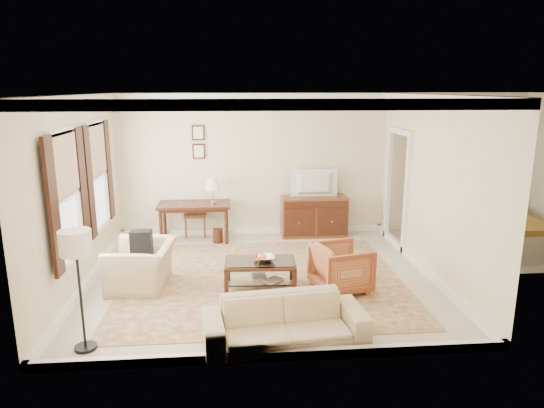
{
  "coord_description": "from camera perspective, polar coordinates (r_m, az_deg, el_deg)",
  "views": [
    {
      "loc": [
        -0.45,
        -7.34,
        2.99
      ],
      "look_at": [
        0.2,
        0.3,
        1.15
      ],
      "focal_mm": 32.0,
      "sensor_mm": 36.0,
      "label": 1
    }
  ],
  "objects": [
    {
      "name": "framed_prints",
      "position": [
        9.89,
        -8.65,
        7.25
      ],
      "size": [
        0.25,
        0.04,
        0.68
      ],
      "primitive_type": null,
      "color": "#3D1C11",
      "rests_on": "room_shell"
    },
    {
      "name": "coffee_table",
      "position": [
        7.42,
        -1.39,
        -7.43
      ],
      "size": [
        1.09,
        0.67,
        0.45
      ],
      "rotation": [
        0.0,
        0.0,
        -0.05
      ],
      "color": "#3D1C11",
      "rests_on": "room_shell"
    },
    {
      "name": "room_shell",
      "position": [
        7.38,
        -1.37,
        9.45
      ],
      "size": [
        5.51,
        5.01,
        2.91
      ],
      "color": "beige",
      "rests_on": "ground"
    },
    {
      "name": "annex_bedroom",
      "position": [
        10.18,
        24.41,
        -2.84
      ],
      "size": [
        3.0,
        2.7,
        2.9
      ],
      "color": "beige",
      "rests_on": "ground"
    },
    {
      "name": "doorway",
      "position": [
        9.59,
        14.49,
        1.53
      ],
      "size": [
        0.1,
        1.12,
        2.25
      ],
      "primitive_type": null,
      "color": "white",
      "rests_on": "room_shell"
    },
    {
      "name": "fruit_bowl",
      "position": [
        7.35,
        -0.83,
        -6.3
      ],
      "size": [
        0.42,
        0.42,
        0.1
      ],
      "primitive_type": "imported",
      "color": "silver",
      "rests_on": "coffee_table"
    },
    {
      "name": "floor_lamp",
      "position": [
        5.87,
        -22.05,
        -5.21
      ],
      "size": [
        0.36,
        0.36,
        1.46
      ],
      "color": "black",
      "rests_on": "room_shell"
    },
    {
      "name": "desk_lamp",
      "position": [
        9.6,
        -6.97,
        1.57
      ],
      "size": [
        0.32,
        0.32,
        0.5
      ],
      "primitive_type": null,
      "color": "silver",
      "rests_on": "writing_desk"
    },
    {
      "name": "sideboard",
      "position": [
        10.04,
        4.94,
        -1.43
      ],
      "size": [
        1.34,
        0.52,
        0.82
      ],
      "primitive_type": "cube",
      "color": "brown",
      "rests_on": "room_shell"
    },
    {
      "name": "backpack",
      "position": [
        7.72,
        -15.13,
        -4.18
      ],
      "size": [
        0.32,
        0.38,
        0.4
      ],
      "primitive_type": "cube",
      "rotation": [
        0.0,
        0.0,
        -1.92
      ],
      "color": "black",
      "rests_on": "club_armchair"
    },
    {
      "name": "book_b",
      "position": [
        7.46,
        -0.46,
        -8.72
      ],
      "size": [
        0.21,
        0.22,
        0.38
      ],
      "primitive_type": "imported",
      "rotation": [
        0.0,
        0.0,
        -0.81
      ],
      "color": "brown",
      "rests_on": "coffee_table"
    },
    {
      "name": "club_armchair",
      "position": [
        7.7,
        -15.12,
        -6.16
      ],
      "size": [
        0.78,
        1.12,
        0.93
      ],
      "primitive_type": "imported",
      "rotation": [
        0.0,
        0.0,
        -1.66
      ],
      "color": "#CAB088",
      "rests_on": "room_shell"
    },
    {
      "name": "writing_desk",
      "position": [
        9.7,
        -9.12,
        -0.56
      ],
      "size": [
        1.42,
        0.71,
        0.77
      ],
      "color": "#3D1C11",
      "rests_on": "room_shell"
    },
    {
      "name": "rug",
      "position": [
        7.83,
        -1.17,
        -8.91
      ],
      "size": [
        4.41,
        3.78,
        0.01
      ],
      "primitive_type": "cube",
      "rotation": [
        0.0,
        0.0,
        0.0
      ],
      "color": "#5B2F1E",
      "rests_on": "room_shell"
    },
    {
      "name": "sofa",
      "position": [
        5.89,
        1.54,
        -12.86
      ],
      "size": [
        1.98,
        0.78,
        0.75
      ],
      "primitive_type": "imported",
      "rotation": [
        0.0,
        0.0,
        0.11
      ],
      "color": "#CAB088",
      "rests_on": "room_shell"
    },
    {
      "name": "window_front",
      "position": [
        7.16,
        -23.06,
        0.78
      ],
      "size": [
        0.12,
        1.56,
        1.8
      ],
      "primitive_type": null,
      "color": "#CCB284",
      "rests_on": "room_shell"
    },
    {
      "name": "window_rear",
      "position": [
        8.67,
        -19.87,
        3.11
      ],
      "size": [
        0.12,
        1.56,
        1.8
      ],
      "primitive_type": null,
      "color": "#CCB284",
      "rests_on": "room_shell"
    },
    {
      "name": "tv",
      "position": [
        9.83,
        5.06,
        3.45
      ],
      "size": [
        0.92,
        0.53,
        0.12
      ],
      "primitive_type": "imported",
      "rotation": [
        0.0,
        0.0,
        3.14
      ],
      "color": "black",
      "rests_on": "sideboard"
    },
    {
      "name": "striped_armchair",
      "position": [
        7.4,
        8.15,
        -7.18
      ],
      "size": [
        0.88,
        0.92,
        0.79
      ],
      "primitive_type": "imported",
      "rotation": [
        0.0,
        0.0,
        1.8
      ],
      "color": "brown",
      "rests_on": "room_shell"
    },
    {
      "name": "book_a",
      "position": [
        7.51,
        -2.34,
        -8.55
      ],
      "size": [
        0.28,
        0.06,
        0.38
      ],
      "primitive_type": "imported",
      "rotation": [
        0.0,
        0.0,
        0.09
      ],
      "color": "brown",
      "rests_on": "coffee_table"
    },
    {
      "name": "desk_chair",
      "position": [
        10.08,
        -9.01,
        -0.84
      ],
      "size": [
        0.52,
        0.52,
        1.05
      ],
      "primitive_type": null,
      "rotation": [
        0.0,
        0.0,
        0.18
      ],
      "color": "brown",
      "rests_on": "room_shell"
    }
  ]
}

